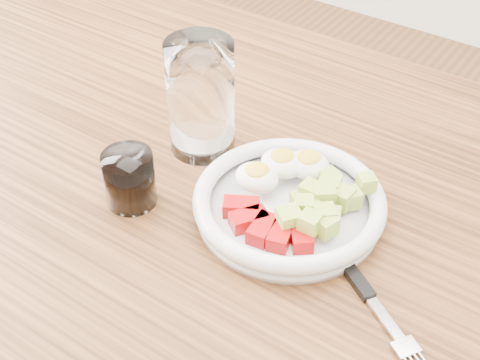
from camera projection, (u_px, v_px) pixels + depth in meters
dining_table at (242, 259)px, 0.91m from camera, size 1.50×0.90×0.77m
bowl at (290, 201)px, 0.82m from camera, size 0.24×0.24×0.05m
fork at (359, 283)px, 0.74m from camera, size 0.20×0.14×0.01m
water_glass at (201, 98)px, 0.88m from camera, size 0.09×0.09×0.16m
coffee_glass at (130, 179)px, 0.83m from camera, size 0.06×0.06×0.07m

